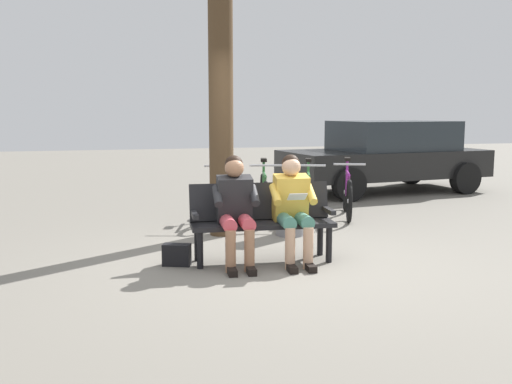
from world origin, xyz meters
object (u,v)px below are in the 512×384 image
at_px(litter_bin, 290,207).
at_px(parked_car, 387,155).
at_px(bench, 261,216).
at_px(bicycle_red, 347,195).
at_px(bicycle_green, 264,196).
at_px(bicycle_black, 308,196).
at_px(person_reading, 293,204).
at_px(bicycle_blue, 223,197).
at_px(person_companion, 236,205).
at_px(handbag, 177,255).
at_px(tree_trunk, 221,115).

height_order(litter_bin, parked_car, parked_car).
distance_m(bench, bicycle_red, 3.06).
distance_m(bicycle_red, parked_car, 3.26).
relative_size(litter_bin, bicycle_green, 0.46).
relative_size(bicycle_black, bicycle_green, 0.98).
distance_m(bicycle_red, bicycle_green, 1.34).
relative_size(person_reading, bicycle_blue, 0.74).
relative_size(bench, parked_car, 0.37).
distance_m(person_companion, bicycle_green, 2.80).
bearing_deg(litter_bin, bench, 58.64).
bearing_deg(person_companion, person_reading, 179.95).
bearing_deg(person_reading, bicycle_red, -120.88).
distance_m(person_reading, bicycle_black, 2.69).
relative_size(handbag, bicycle_green, 0.18).
relative_size(bench, handbag, 5.43).
xyz_separation_m(handbag, bicycle_red, (-3.00, -2.29, 0.24)).
xyz_separation_m(bench, litter_bin, (-0.73, -1.19, -0.12)).
relative_size(person_companion, bicycle_green, 0.73).
relative_size(tree_trunk, litter_bin, 4.25).
relative_size(bench, person_reading, 1.36).
bearing_deg(bicycle_green, tree_trunk, -29.19).
distance_m(person_reading, handbag, 1.40).
xyz_separation_m(person_reading, bicycle_black, (-1.06, -2.45, -0.31)).
bearing_deg(bicycle_green, bicycle_black, 87.44).
bearing_deg(bench, bicycle_red, -127.65).
xyz_separation_m(tree_trunk, bicycle_red, (-2.20, -0.81, -1.27)).
relative_size(person_companion, tree_trunk, 0.37).
bearing_deg(bicycle_blue, bicycle_green, 99.48).
height_order(bench, bicycle_black, bicycle_black).
relative_size(bicycle_green, bicycle_blue, 1.01).
height_order(tree_trunk, litter_bin, tree_trunk).
xyz_separation_m(handbag, bicycle_green, (-1.67, -2.45, 0.24)).
height_order(bicycle_black, bicycle_green, same).
bearing_deg(parked_car, bicycle_black, 36.74).
height_order(bench, handbag, bench).
bearing_deg(bicycle_green, person_reading, 3.98).
xyz_separation_m(bicycle_black, bicycle_blue, (1.30, -0.25, 0.00)).
bearing_deg(bicycle_green, litter_bin, 13.53).
height_order(person_companion, tree_trunk, tree_trunk).
bearing_deg(bench, person_reading, 152.90).
relative_size(person_companion, litter_bin, 1.57).
xyz_separation_m(litter_bin, bicycle_black, (-0.64, -1.07, -0.02)).
xyz_separation_m(bicycle_black, parked_car, (-2.65, -2.57, 0.41)).
bearing_deg(bench, bicycle_green, -102.05).
distance_m(person_companion, bicycle_black, 2.96).
xyz_separation_m(litter_bin, parked_car, (-3.29, -3.64, 0.39)).
xyz_separation_m(person_companion, bicycle_black, (-1.70, -2.40, -0.30)).
xyz_separation_m(bench, handbag, (0.96, 0.01, -0.39)).
distance_m(handbag, parked_car, 6.98).
relative_size(person_companion, bicycle_black, 0.74).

